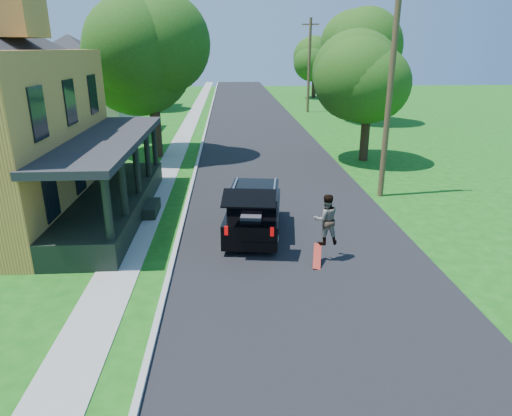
{
  "coord_description": "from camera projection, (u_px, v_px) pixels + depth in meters",
  "views": [
    {
      "loc": [
        -2.25,
        -11.31,
        6.27
      ],
      "look_at": [
        -1.38,
        3.0,
        1.22
      ],
      "focal_mm": 32.0,
      "sensor_mm": 36.0,
      "label": 1
    }
  ],
  "objects": [
    {
      "name": "tree_left_far",
      "position": [
        145.0,
        60.0,
        46.86
      ],
      "size": [
        5.44,
        5.56,
        7.55
      ],
      "rotation": [
        0.0,
        0.0,
        -0.26
      ],
      "color": "black",
      "rests_on": "ground"
    },
    {
      "name": "black_suv",
      "position": [
        254.0,
        211.0,
        16.09
      ],
      "size": [
        2.31,
        4.8,
        2.15
      ],
      "rotation": [
        0.0,
        0.0,
        -0.13
      ],
      "color": "black",
      "rests_on": "ground"
    },
    {
      "name": "front_walk",
      "position": [
        46.0,
        216.0,
        17.96
      ],
      "size": [
        6.5,
        1.2,
        0.03
      ],
      "primitive_type": "cube",
      "color": "gray",
      "rests_on": "ground"
    },
    {
      "name": "tree_left_mid",
      "position": [
        149.0,
        45.0,
        25.78
      ],
      "size": [
        6.92,
        6.67,
        9.84
      ],
      "rotation": [
        0.0,
        0.0,
        0.1
      ],
      "color": "black",
      "rests_on": "ground"
    },
    {
      "name": "neighbor_house_mid",
      "position": [
        73.0,
        78.0,
        33.28
      ],
      "size": [
        12.78,
        12.78,
        8.3
      ],
      "color": "beige",
      "rests_on": "ground"
    },
    {
      "name": "skateboarder",
      "position": [
        326.0,
        219.0,
        13.87
      ],
      "size": [
        0.82,
        0.67,
        1.59
      ],
      "rotation": [
        0.0,
        0.0,
        3.23
      ],
      "color": "black",
      "rests_on": "ground"
    },
    {
      "name": "utility_pole_near",
      "position": [
        391.0,
        79.0,
        18.77
      ],
      "size": [
        1.54,
        0.25,
        9.86
      ],
      "rotation": [
        0.0,
        0.0,
        -0.02
      ],
      "color": "#4C3B23",
      "rests_on": "ground"
    },
    {
      "name": "curb",
      "position": [
        202.0,
        144.0,
        31.46
      ],
      "size": [
        0.15,
        120.0,
        0.12
      ],
      "primitive_type": "cube",
      "color": "#A2A29D",
      "rests_on": "ground"
    },
    {
      "name": "tree_right_mid",
      "position": [
        367.0,
        42.0,
        38.33
      ],
      "size": [
        6.54,
        6.29,
        9.99
      ],
      "rotation": [
        0.0,
        0.0,
        0.09
      ],
      "color": "black",
      "rests_on": "ground"
    },
    {
      "name": "skateboard",
      "position": [
        317.0,
        257.0,
        13.84
      ],
      "size": [
        0.38,
        0.73,
        0.6
      ],
      "rotation": [
        0.0,
        0.0,
        -0.02
      ],
      "color": "#B11F0F",
      "rests_on": "ground"
    },
    {
      "name": "utility_pole_far",
      "position": [
        309.0,
        65.0,
        45.49
      ],
      "size": [
        1.65,
        0.56,
        9.04
      ],
      "rotation": [
        0.0,
        0.0,
        -0.26
      ],
      "color": "#4C3B23",
      "rests_on": "ground"
    },
    {
      "name": "neighbor_house_far",
      "position": [
        121.0,
        68.0,
        48.35
      ],
      "size": [
        12.78,
        12.78,
        8.3
      ],
      "color": "beige",
      "rests_on": "ground"
    },
    {
      "name": "street",
      "position": [
        261.0,
        143.0,
        31.69
      ],
      "size": [
        8.0,
        120.0,
        0.02
      ],
      "primitive_type": "cube",
      "color": "black",
      "rests_on": "ground"
    },
    {
      "name": "sidewalk",
      "position": [
        180.0,
        144.0,
        31.37
      ],
      "size": [
        1.3,
        120.0,
        0.03
      ],
      "primitive_type": "cube",
      "color": "gray",
      "rests_on": "ground"
    },
    {
      "name": "ground",
      "position": [
        311.0,
        283.0,
        12.86
      ],
      "size": [
        140.0,
        140.0,
        0.0
      ],
      "primitive_type": "plane",
      "color": "#135410",
      "rests_on": "ground"
    },
    {
      "name": "tree_right_near",
      "position": [
        369.0,
        74.0,
        25.35
      ],
      "size": [
        4.79,
        4.64,
        7.42
      ],
      "rotation": [
        0.0,
        0.0,
        -0.0
      ],
      "color": "black",
      "rests_on": "ground"
    },
    {
      "name": "tree_right_far",
      "position": [
        315.0,
        59.0,
        59.07
      ],
      "size": [
        6.04,
        5.73,
        7.56
      ],
      "rotation": [
        0.0,
        0.0,
        0.21
      ],
      "color": "black",
      "rests_on": "ground"
    }
  ]
}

